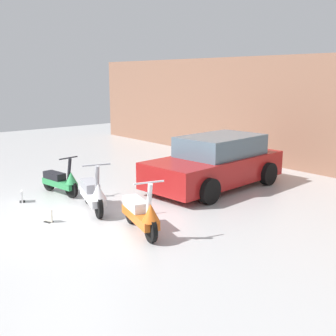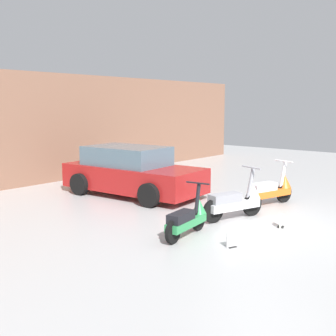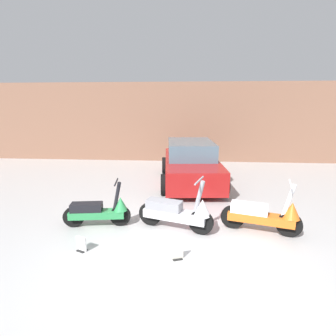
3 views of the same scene
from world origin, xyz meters
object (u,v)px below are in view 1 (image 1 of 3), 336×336
at_px(scooter_front_left, 61,181).
at_px(placard_near_right_scooter, 48,216).
at_px(car_rear_left, 216,163).
at_px(placard_near_left_scooter, 22,197).
at_px(scooter_front_center, 141,213).
at_px(scooter_front_right, 93,193).

height_order(scooter_front_left, placard_near_right_scooter, scooter_front_left).
relative_size(car_rear_left, placard_near_left_scooter, 15.28).
bearing_deg(placard_near_left_scooter, scooter_front_left, 89.09).
xyz_separation_m(scooter_front_left, scooter_front_center, (3.28, -0.04, 0.04)).
bearing_deg(scooter_front_center, car_rear_left, 128.21).
bearing_deg(car_rear_left, placard_near_right_scooter, -7.80).
relative_size(scooter_front_left, placard_near_right_scooter, 5.27).
height_order(scooter_front_center, placard_near_right_scooter, scooter_front_center).
bearing_deg(scooter_front_center, placard_near_right_scooter, -131.86).
height_order(scooter_front_left, car_rear_left, car_rear_left).
distance_m(car_rear_left, placard_near_left_scooter, 4.75).
height_order(scooter_front_center, placard_near_left_scooter, scooter_front_center).
bearing_deg(placard_near_right_scooter, scooter_front_left, 146.56).
bearing_deg(placard_near_left_scooter, placard_near_right_scooter, -4.24).
distance_m(scooter_front_right, placard_near_left_scooter, 1.88).
xyz_separation_m(car_rear_left, placard_near_left_scooter, (-1.90, -4.33, -0.51)).
xyz_separation_m(scooter_front_right, car_rear_left, (0.28, 3.42, 0.24)).
xyz_separation_m(scooter_front_left, scooter_front_right, (1.61, -0.05, 0.05)).
bearing_deg(placard_near_left_scooter, scooter_front_center, 15.53).
xyz_separation_m(scooter_front_center, car_rear_left, (-1.40, 3.41, 0.25)).
bearing_deg(car_rear_left, placard_near_left_scooter, -28.28).
bearing_deg(placard_near_right_scooter, placard_near_left_scooter, 175.76).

